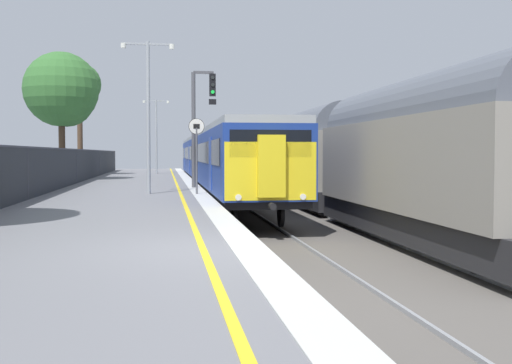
# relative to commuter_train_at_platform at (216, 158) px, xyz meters

# --- Properties ---
(ground) EXTENTS (17.40, 110.00, 1.21)m
(ground) POSITION_rel_commuter_train_at_platform_xyz_m (0.55, -27.31, -1.88)
(ground) COLOR slate
(commuter_train_at_platform) EXTENTS (2.83, 39.25, 3.81)m
(commuter_train_at_platform) POSITION_rel_commuter_train_at_platform_xyz_m (0.00, 0.00, 0.00)
(commuter_train_at_platform) COLOR navy
(commuter_train_at_platform) RESTS_ON ground
(freight_train_adjacent_track) EXTENTS (2.60, 40.65, 4.57)m
(freight_train_adjacent_track) POSITION_rel_commuter_train_at_platform_xyz_m (4.00, -7.08, 0.23)
(freight_train_adjacent_track) COLOR #232326
(freight_train_adjacent_track) RESTS_ON ground
(signal_gantry) EXTENTS (1.10, 0.24, 5.21)m
(signal_gantry) POSITION_rel_commuter_train_at_platform_xyz_m (-1.48, -8.99, 1.98)
(signal_gantry) COLOR #47474C
(signal_gantry) RESTS_ON ground
(speed_limit_sign) EXTENTS (0.59, 0.08, 2.85)m
(speed_limit_sign) POSITION_rel_commuter_train_at_platform_xyz_m (-1.85, -13.55, 0.54)
(speed_limit_sign) COLOR #59595B
(speed_limit_sign) RESTS_ON ground
(platform_lamp_mid) EXTENTS (2.00, 0.20, 5.76)m
(platform_lamp_mid) POSITION_rel_commuter_train_at_platform_xyz_m (-3.64, -13.05, 2.12)
(platform_lamp_mid) COLOR #93999E
(platform_lamp_mid) RESTS_ON ground
(platform_lamp_far) EXTENTS (2.00, 0.20, 5.62)m
(platform_lamp_far) POSITION_rel_commuter_train_at_platform_xyz_m (-3.64, 11.28, 2.05)
(platform_lamp_far) COLOR #93999E
(platform_lamp_far) RESTS_ON ground
(background_tree_centre) EXTENTS (4.27, 4.27, 7.34)m
(background_tree_centre) POSITION_rel_commuter_train_at_platform_xyz_m (-8.80, 0.32, 3.77)
(background_tree_centre) COLOR #473323
(background_tree_centre) RESTS_ON ground
(background_tree_right) EXTENTS (3.04, 3.04, 7.95)m
(background_tree_right) POSITION_rel_commuter_train_at_platform_xyz_m (-9.00, 8.96, 5.01)
(background_tree_right) COLOR #473323
(background_tree_right) RESTS_ON ground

